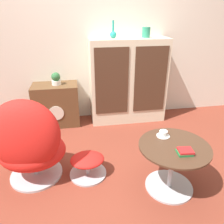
{
  "coord_description": "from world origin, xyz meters",
  "views": [
    {
      "loc": [
        -0.26,
        -1.66,
        1.58
      ],
      "look_at": [
        0.11,
        0.5,
        0.55
      ],
      "focal_mm": 35.0,
      "sensor_mm": 36.0,
      "label": 1
    }
  ],
  "objects": [
    {
      "name": "coffee_table",
      "position": [
        0.56,
        -0.15,
        0.3
      ],
      "size": [
        0.64,
        0.64,
        0.48
      ],
      "color": "#B7B7BC",
      "rests_on": "ground_plane"
    },
    {
      "name": "tv_console",
      "position": [
        -0.57,
        1.4,
        0.31
      ],
      "size": [
        0.64,
        0.39,
        0.61
      ],
      "color": "brown",
      "rests_on": "ground_plane"
    },
    {
      "name": "potted_plant",
      "position": [
        -0.54,
        1.4,
        0.7
      ],
      "size": [
        0.13,
        0.13,
        0.18
      ],
      "color": "silver",
      "rests_on": "tv_console"
    },
    {
      "name": "ottoman",
      "position": [
        -0.2,
        0.17,
        0.15
      ],
      "size": [
        0.38,
        0.38,
        0.24
      ],
      "color": "#B7B7BC",
      "rests_on": "ground_plane"
    },
    {
      "name": "book_stack",
      "position": [
        0.6,
        -0.27,
        0.5
      ],
      "size": [
        0.14,
        0.11,
        0.04
      ],
      "color": "#237038",
      "rests_on": "coffee_table"
    },
    {
      "name": "vase_leftmost",
      "position": [
        0.28,
        1.39,
        1.29
      ],
      "size": [
        0.09,
        0.09,
        0.22
      ],
      "color": "teal",
      "rests_on": "sideboard"
    },
    {
      "name": "wall_back",
      "position": [
        0.0,
        1.62,
        1.3
      ],
      "size": [
        6.4,
        0.06,
        2.6
      ],
      "color": "silver",
      "rests_on": "ground_plane"
    },
    {
      "name": "ground_plane",
      "position": [
        0.0,
        0.0,
        0.0
      ],
      "size": [
        12.0,
        12.0,
        0.0
      ],
      "primitive_type": "plane",
      "color": "brown"
    },
    {
      "name": "sideboard",
      "position": [
        0.5,
        1.39,
        0.62
      ],
      "size": [
        1.11,
        0.41,
        1.23
      ],
      "color": "beige",
      "rests_on": "ground_plane"
    },
    {
      "name": "egg_chair",
      "position": [
        -0.75,
        0.19,
        0.42
      ],
      "size": [
        0.73,
        0.69,
        0.91
      ],
      "color": "#B7B7BC",
      "rests_on": "ground_plane"
    },
    {
      "name": "vase_inner_left",
      "position": [
        0.74,
        1.39,
        1.3
      ],
      "size": [
        0.11,
        0.11,
        0.14
      ],
      "color": "#2D8E6B",
      "rests_on": "sideboard"
    },
    {
      "name": "teacup",
      "position": [
        0.52,
        0.02,
        0.51
      ],
      "size": [
        0.13,
        0.13,
        0.06
      ],
      "color": "white",
      "rests_on": "coffee_table"
    }
  ]
}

